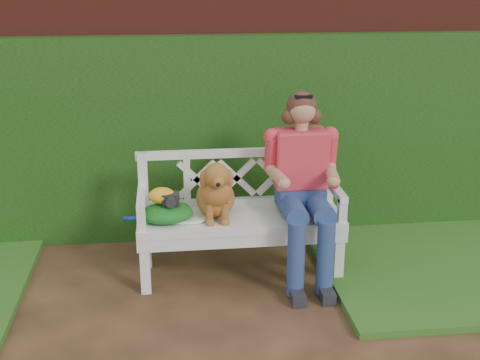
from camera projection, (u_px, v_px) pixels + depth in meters
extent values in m
plane|color=#322013|center=(182.00, 344.00, 3.97)|extent=(60.00, 60.00, 0.00)
cube|color=maroon|center=(171.00, 105.00, 5.40)|extent=(10.00, 0.30, 2.20)
cube|color=#2C5F19|center=(172.00, 140.00, 5.28)|extent=(10.00, 0.18, 1.70)
cube|color=#242424|center=(171.00, 199.00, 4.54)|extent=(0.13, 0.10, 0.08)
ellipsoid|color=#F6A31C|center=(162.00, 196.00, 4.55)|extent=(0.21, 0.16, 0.12)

